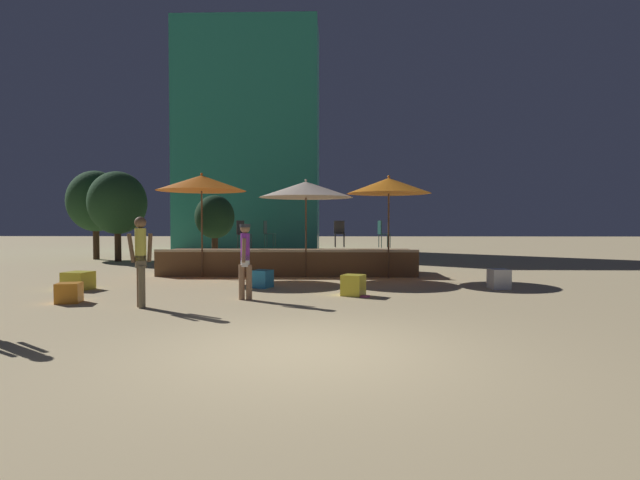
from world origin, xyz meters
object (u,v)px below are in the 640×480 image
at_px(cube_seat_0, 262,279).
at_px(patio_umbrella_0, 306,190).
at_px(patio_umbrella_1, 202,183).
at_px(background_tree_2, 96,201).
at_px(patio_umbrella_2, 389,186).
at_px(cube_seat_3, 78,281).
at_px(frisbee_disc, 365,296).
at_px(background_tree_0, 117,203).
at_px(cube_seat_1, 69,293).
at_px(bistro_chair_3, 339,231).
at_px(bistro_chair_1, 267,231).
at_px(cube_seat_2, 499,279).
at_px(bistro_chair_2, 382,231).
at_px(person_0, 141,258).
at_px(background_tree_1, 215,217).
at_px(cube_seat_4, 353,285).
at_px(bistro_chair_0, 242,231).
at_px(person_1, 245,258).

bearing_deg(cube_seat_0, patio_umbrella_0, 68.11).
bearing_deg(patio_umbrella_1, background_tree_2, 132.57).
xyz_separation_m(patio_umbrella_2, cube_seat_3, (-8.04, -2.92, -2.57)).
relative_size(frisbee_disc, background_tree_0, 0.06).
relative_size(patio_umbrella_1, background_tree_0, 0.82).
bearing_deg(frisbee_disc, cube_seat_1, -170.98).
distance_m(cube_seat_1, bistro_chair_3, 9.01).
bearing_deg(bistro_chair_1, background_tree_2, 64.52).
distance_m(cube_seat_0, bistro_chair_3, 4.89).
bearing_deg(cube_seat_2, bistro_chair_2, 122.58).
xyz_separation_m(patio_umbrella_0, background_tree_2, (-10.16, 7.53, -0.01)).
distance_m(cube_seat_1, person_0, 1.98).
height_order(cube_seat_1, background_tree_1, background_tree_1).
bearing_deg(background_tree_2, cube_seat_3, -66.33).
height_order(cube_seat_4, bistro_chair_2, bistro_chair_2).
xyz_separation_m(patio_umbrella_0, cube_seat_3, (-5.52, -3.05, -2.47)).
height_order(person_0, bistro_chair_0, person_0).
distance_m(bistro_chair_2, bistro_chair_3, 1.46).
bearing_deg(background_tree_0, patio_umbrella_0, -36.16).
xyz_separation_m(cube_seat_4, person_1, (-2.36, -0.68, 0.67)).
xyz_separation_m(person_1, background_tree_1, (-3.33, 11.16, 1.02)).
relative_size(cube_seat_2, background_tree_0, 0.13).
distance_m(person_0, background_tree_2, 15.13).
bearing_deg(patio_umbrella_1, bistro_chair_1, 45.14).
xyz_separation_m(cube_seat_1, cube_seat_2, (9.69, 2.51, 0.04)).
relative_size(person_1, bistro_chair_3, 1.83).
height_order(frisbee_disc, background_tree_2, background_tree_2).
bearing_deg(bistro_chair_3, background_tree_2, 148.55).
height_order(patio_umbrella_1, cube_seat_3, patio_umbrella_1).
relative_size(person_1, bistro_chair_0, 1.83).
xyz_separation_m(cube_seat_3, cube_seat_4, (6.82, -0.85, 0.02)).
xyz_separation_m(cube_seat_2, bistro_chair_3, (-3.99, 4.36, 1.15)).
height_order(cube_seat_0, cube_seat_3, cube_seat_0).
height_order(cube_seat_2, bistro_chair_1, bistro_chair_1).
bearing_deg(bistro_chair_2, bistro_chair_1, 73.81).
distance_m(patio_umbrella_0, person_0, 6.59).
distance_m(person_1, background_tree_0, 13.31).
bearing_deg(bistro_chair_0, cube_seat_4, -114.38).
xyz_separation_m(cube_seat_1, bistro_chair_2, (7.12, 6.53, 1.19)).
bearing_deg(cube_seat_2, person_1, -161.91).
xyz_separation_m(bistro_chair_2, bistro_chair_3, (-1.42, 0.34, 0.00)).
height_order(patio_umbrella_0, bistro_chair_2, patio_umbrella_0).
bearing_deg(bistro_chair_3, frisbee_disc, -89.46).
xyz_separation_m(bistro_chair_3, frisbee_disc, (0.50, -5.88, -1.38)).
xyz_separation_m(patio_umbrella_0, cube_seat_4, (1.30, -3.90, -2.45)).
distance_m(patio_umbrella_1, background_tree_2, 10.28).
height_order(bistro_chair_2, bistro_chair_3, same).
distance_m(patio_umbrella_2, person_1, 6.01).
relative_size(bistro_chair_1, background_tree_0, 0.23).
bearing_deg(patio_umbrella_0, bistro_chair_0, 159.74).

